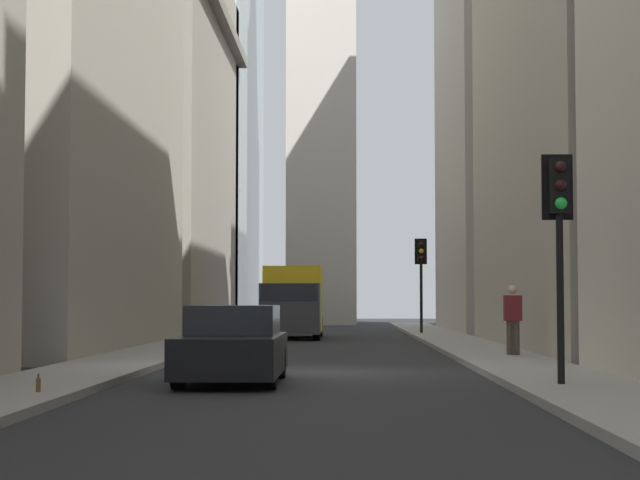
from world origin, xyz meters
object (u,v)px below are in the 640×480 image
Objects in this scene: traffic_light_midblock at (421,263)px; pedestrian at (513,317)px; discarded_bottle at (38,385)px; sedan_black at (233,347)px; delivery_truck at (293,302)px; traffic_light_foreground at (559,214)px.

traffic_light_midblock is 19.02m from pedestrian.
discarded_bottle is (-11.41, 8.82, -0.85)m from pedestrian.
traffic_light_midblock is at bearing -11.25° from sedan_black.
delivery_truck reaches higher than sedan_black.
pedestrian is at bearing -4.08° from traffic_light_foreground.
sedan_black is 1.13× the size of traffic_light_foreground.
traffic_light_foreground is at bearing 175.92° from pedestrian.
delivery_truck is 17.06m from pedestrian.
traffic_light_midblock reaches higher than delivery_truck.
pedestrian is (9.65, -0.69, -1.84)m from traffic_light_foreground.
traffic_light_midblock reaches higher than traffic_light_foreground.
traffic_light_midblock reaches higher than pedestrian.
traffic_light_midblock is at bearing 2.98° from pedestrian.
discarded_bottle is at bearing 165.50° from traffic_light_midblock.
delivery_truck is at bearing 119.78° from traffic_light_midblock.
delivery_truck reaches higher than discarded_bottle.
traffic_light_midblock is (28.54, 0.30, 0.15)m from traffic_light_foreground.
discarded_bottle is at bearing 142.29° from pedestrian.
traffic_light_midblock is 31.43m from discarded_bottle.
delivery_truck is 1.61× the size of traffic_light_midblock.
delivery_truck is 1.50× the size of sedan_black.
discarded_bottle is (-3.66, 2.54, -0.42)m from sedan_black.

